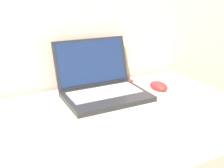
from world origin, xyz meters
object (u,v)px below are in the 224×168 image
Objects in this scene: laptop at (101,84)px; usb_stick at (128,80)px; computer_mouse at (159,87)px; drink_cup at (175,122)px.

laptop is 5.38× the size of usb_stick.
drink_cup is at bearing -120.17° from computer_mouse.
usb_stick is at bearing 107.31° from computer_mouse.
laptop is 0.22m from usb_stick.
drink_cup is at bearing -84.18° from laptop.
laptop is 0.41m from drink_cup.
laptop reaches higher than usb_stick.
usb_stick is at bearing 28.02° from laptop.
laptop is 3.01× the size of drink_cup.
computer_mouse is 1.67× the size of usb_stick.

